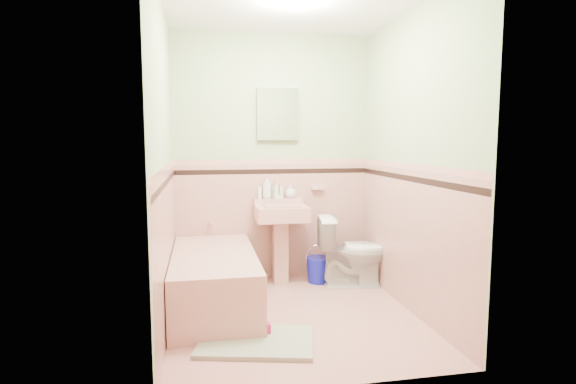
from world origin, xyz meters
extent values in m
plane|color=#D3958A|center=(0.00, 0.00, 0.00)|extent=(2.20, 2.20, 0.00)
plane|color=white|center=(0.00, 0.00, 2.50)|extent=(2.20, 2.20, 0.00)
plane|color=beige|center=(0.00, 1.10, 1.25)|extent=(2.50, 0.00, 2.50)
plane|color=beige|center=(0.00, -1.10, 1.25)|extent=(2.50, 0.00, 2.50)
plane|color=beige|center=(-1.00, 0.00, 1.25)|extent=(0.00, 2.50, 2.50)
plane|color=beige|center=(1.00, 0.00, 1.25)|extent=(0.00, 2.50, 2.50)
plane|color=#D59A8F|center=(0.00, 1.09, 0.60)|extent=(2.00, 0.00, 2.00)
plane|color=#D59A8F|center=(0.00, -1.09, 0.60)|extent=(2.00, 0.00, 2.00)
plane|color=#D59A8F|center=(-0.99, 0.00, 0.60)|extent=(0.00, 2.20, 2.20)
plane|color=#D59A8F|center=(0.99, 0.00, 0.60)|extent=(0.00, 2.20, 2.20)
plane|color=black|center=(0.00, 1.08, 1.12)|extent=(2.00, 0.00, 2.00)
plane|color=black|center=(0.00, -1.08, 1.12)|extent=(2.00, 0.00, 2.00)
plane|color=black|center=(-0.98, 0.00, 1.12)|extent=(0.00, 2.20, 2.20)
plane|color=black|center=(0.98, 0.00, 1.12)|extent=(0.00, 2.20, 2.20)
plane|color=#D38D87|center=(0.00, 1.08, 1.22)|extent=(2.00, 0.00, 2.00)
plane|color=#D38D87|center=(0.00, -1.08, 1.22)|extent=(2.00, 0.00, 2.00)
plane|color=#D38D87|center=(-0.98, 0.00, 1.22)|extent=(0.00, 2.20, 2.20)
plane|color=#D38D87|center=(0.98, 0.00, 1.22)|extent=(0.00, 2.20, 2.20)
cube|color=tan|center=(-0.63, 0.33, 0.23)|extent=(0.70, 1.50, 0.45)
cylinder|color=silver|center=(-0.63, 1.05, 0.63)|extent=(0.04, 0.12, 0.04)
cylinder|color=silver|center=(0.05, 1.00, 0.95)|extent=(0.02, 0.02, 0.10)
cube|color=white|center=(0.05, 1.07, 1.70)|extent=(0.42, 0.04, 0.52)
cube|color=tan|center=(0.47, 1.06, 0.95)|extent=(0.12, 0.07, 0.04)
imported|color=#B2B2B2|center=(-0.07, 1.04, 0.97)|extent=(0.12, 0.12, 0.24)
imported|color=#B2B2B2|center=(0.04, 1.04, 0.94)|extent=(0.11, 0.11, 0.18)
imported|color=#B2B2B2|center=(0.18, 1.04, 0.92)|extent=(0.12, 0.12, 0.14)
cylinder|color=white|center=(-0.14, 1.04, 0.91)|extent=(0.04, 0.04, 0.12)
imported|color=white|center=(0.74, 0.69, 0.35)|extent=(0.73, 0.48, 0.70)
cube|color=gray|center=(-0.37, -0.45, 0.02)|extent=(0.90, 0.70, 0.03)
cube|color=#BF1E59|center=(-0.33, -0.34, 0.06)|extent=(0.17, 0.09, 0.06)
camera|label=1|loc=(-0.72, -3.52, 1.43)|focal=28.37mm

